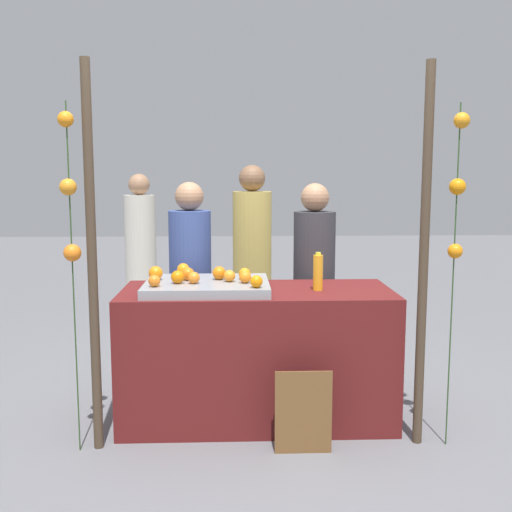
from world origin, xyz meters
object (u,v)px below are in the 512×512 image
object	(u,v)px
orange_1	(229,276)
stall_counter	(257,354)
orange_0	(154,281)
vendor_right	(314,294)
chalkboard_sign	(303,413)
juice_bottle	(318,272)
vendor_left	(191,294)

from	to	relation	value
orange_1	stall_counter	bearing A→B (deg)	12.44
orange_0	vendor_right	world-z (taller)	vendor_right
stall_counter	chalkboard_sign	distance (m)	0.61
juice_bottle	orange_1	bearing A→B (deg)	-179.83
orange_0	chalkboard_sign	size ratio (longest dim) A/B	0.14
orange_0	stall_counter	bearing A→B (deg)	17.32
stall_counter	orange_1	world-z (taller)	orange_1
orange_0	orange_1	distance (m)	0.48
orange_1	chalkboard_sign	xyz separation A→B (m)	(0.43, -0.48, -0.73)
stall_counter	vendor_right	world-z (taller)	vendor_right
vendor_right	vendor_left	bearing A→B (deg)	179.07
stall_counter	orange_0	world-z (taller)	orange_0
orange_1	juice_bottle	distance (m)	0.57
stall_counter	orange_1	size ratio (longest dim) A/B	23.14
orange_1	vendor_right	world-z (taller)	vendor_right
orange_1	vendor_left	world-z (taller)	vendor_left
juice_bottle	vendor_right	bearing A→B (deg)	84.59
orange_1	juice_bottle	size ratio (longest dim) A/B	0.31
juice_bottle	vendor_right	distance (m)	0.68
chalkboard_sign	stall_counter	bearing A→B (deg)	115.63
orange_0	juice_bottle	distance (m)	1.04
orange_1	vendor_right	bearing A→B (deg)	44.68
vendor_left	juice_bottle	bearing A→B (deg)	-36.26
vendor_left	vendor_right	size ratio (longest dim) A/B	1.01
vendor_right	orange_0	bearing A→B (deg)	-144.30
juice_bottle	vendor_right	xyz separation A→B (m)	(0.06, 0.62, -0.27)
juice_bottle	stall_counter	bearing A→B (deg)	174.54
orange_0	vendor_right	xyz separation A→B (m)	(1.09, 0.78, -0.25)
juice_bottle	chalkboard_sign	distance (m)	0.90
orange_1	vendor_left	xyz separation A→B (m)	(-0.30, 0.64, -0.24)
vendor_right	orange_1	bearing A→B (deg)	-135.32
stall_counter	orange_0	distance (m)	0.85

